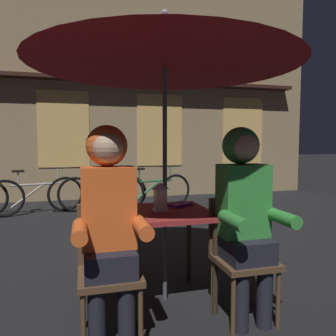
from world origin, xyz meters
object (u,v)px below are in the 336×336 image
at_px(bicycle_third, 103,192).
at_px(chair_right, 240,250).
at_px(lantern, 160,196).
at_px(person_left_hooded, 109,211).
at_px(patio_umbrella, 165,43).
at_px(bicycle_fourth, 153,191).
at_px(chair_left, 109,263).
at_px(cafe_table, 165,223).
at_px(book, 179,204).
at_px(bicycle_second, 36,195).
at_px(person_right_hooded, 245,204).

bearing_deg(bicycle_third, chair_right, -79.77).
bearing_deg(lantern, person_left_hooded, -136.34).
bearing_deg(patio_umbrella, chair_right, -37.55).
height_order(person_left_hooded, bicycle_fourth, person_left_hooded).
height_order(patio_umbrella, bicycle_third, patio_umbrella).
distance_m(person_left_hooded, bicycle_third, 4.20).
distance_m(chair_right, bicycle_third, 4.17).
distance_m(patio_umbrella, chair_left, 1.68).
height_order(cafe_table, bicycle_third, bicycle_third).
distance_m(lantern, chair_left, 0.68).
height_order(chair_left, bicycle_third, chair_left).
distance_m(cafe_table, book, 0.26).
distance_m(bicycle_second, book, 3.92).
bearing_deg(chair_left, chair_right, 0.00).
bearing_deg(chair_left, bicycle_fourth, 73.73).
xyz_separation_m(chair_right, bicycle_fourth, (0.21, 4.01, -0.14)).
distance_m(chair_left, person_left_hooded, 0.36).
xyz_separation_m(patio_umbrella, chair_left, (-0.48, -0.37, -1.57)).
xyz_separation_m(patio_umbrella, chair_right, (0.48, -0.37, -1.57)).
bearing_deg(chair_left, cafe_table, 37.55).
height_order(chair_right, bicycle_second, chair_right).
xyz_separation_m(patio_umbrella, person_left_hooded, (-0.48, -0.43, -1.21)).
relative_size(cafe_table, bicycle_fourth, 0.45).
relative_size(patio_umbrella, chair_right, 2.66).
bearing_deg(chair_right, bicycle_second, 115.34).
bearing_deg(book, bicycle_fourth, 53.62).
bearing_deg(lantern, chair_right, -34.95).
bearing_deg(patio_umbrella, chair_left, -142.45).
distance_m(bicycle_second, bicycle_third, 1.19).
bearing_deg(lantern, cafe_table, 8.05).
height_order(chair_right, book, chair_right).
relative_size(patio_umbrella, person_left_hooded, 1.65).
height_order(cafe_table, bicycle_fourth, bicycle_fourth).
bearing_deg(patio_umbrella, cafe_table, 0.00).
bearing_deg(bicycle_third, lantern, -86.62).
relative_size(chair_right, person_right_hooded, 0.62).
height_order(cafe_table, patio_umbrella, patio_umbrella).
bearing_deg(bicycle_second, patio_umbrella, -68.64).
bearing_deg(book, cafe_table, -165.21).
relative_size(bicycle_fourth, book, 8.24).
relative_size(cafe_table, chair_left, 0.85).
bearing_deg(person_left_hooded, bicycle_second, 103.20).
relative_size(patio_umbrella, bicycle_second, 1.40).
xyz_separation_m(patio_umbrella, person_right_hooded, (0.48, -0.43, -1.21)).
distance_m(cafe_table, chair_left, 0.62).
xyz_separation_m(cafe_table, person_right_hooded, (0.48, -0.43, 0.21)).
bearing_deg(person_right_hooded, person_left_hooded, 180.00).
bearing_deg(bicycle_second, chair_right, -64.66).
height_order(chair_left, book, chair_left).
bearing_deg(patio_umbrella, book, 42.67).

